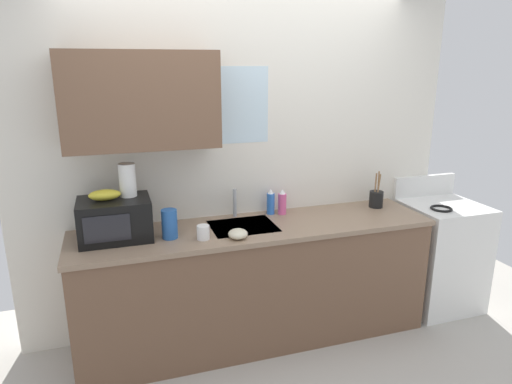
% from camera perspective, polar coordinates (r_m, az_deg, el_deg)
% --- Properties ---
extents(kitchen_wall_assembly, '(3.35, 0.42, 2.50)m').
position_cam_1_polar(kitchen_wall_assembly, '(3.39, -3.85, 4.49)').
color(kitchen_wall_assembly, silver).
rests_on(kitchen_wall_assembly, ground).
extents(counter_unit, '(2.58, 0.63, 0.90)m').
position_cam_1_polar(counter_unit, '(3.44, -0.03, -11.16)').
color(counter_unit, brown).
rests_on(counter_unit, ground).
extents(sink_faucet, '(0.03, 0.03, 0.22)m').
position_cam_1_polar(sink_faucet, '(3.42, -2.68, -1.37)').
color(sink_faucet, '#B2B5BA').
rests_on(sink_faucet, counter_unit).
extents(stove_range, '(0.60, 0.60, 1.08)m').
position_cam_1_polar(stove_range, '(4.20, 21.92, -7.22)').
color(stove_range, white).
rests_on(stove_range, ground).
extents(microwave, '(0.46, 0.35, 0.27)m').
position_cam_1_polar(microwave, '(3.13, -17.25, -3.27)').
color(microwave, black).
rests_on(microwave, counter_unit).
extents(banana_bunch, '(0.20, 0.11, 0.07)m').
position_cam_1_polar(banana_bunch, '(3.08, -18.43, -0.35)').
color(banana_bunch, gold).
rests_on(banana_bunch, microwave).
extents(paper_towel_roll, '(0.11, 0.11, 0.22)m').
position_cam_1_polar(paper_towel_roll, '(3.11, -15.79, 1.46)').
color(paper_towel_roll, white).
rests_on(paper_towel_roll, microwave).
extents(dish_soap_bottle_blue, '(0.06, 0.06, 0.20)m').
position_cam_1_polar(dish_soap_bottle_blue, '(3.49, 1.85, -1.30)').
color(dish_soap_bottle_blue, blue).
rests_on(dish_soap_bottle_blue, counter_unit).
extents(dish_soap_bottle_pink, '(0.06, 0.06, 0.20)m').
position_cam_1_polar(dish_soap_bottle_pink, '(3.49, 3.30, -1.32)').
color(dish_soap_bottle_pink, '#E55999').
rests_on(dish_soap_bottle_pink, counter_unit).
extents(cereal_canister, '(0.10, 0.10, 0.20)m').
position_cam_1_polar(cereal_canister, '(3.06, -10.78, -3.95)').
color(cereal_canister, '#2659A5').
rests_on(cereal_canister, counter_unit).
extents(mug_white, '(0.08, 0.08, 0.09)m').
position_cam_1_polar(mug_white, '(3.03, -6.62, -5.04)').
color(mug_white, white).
rests_on(mug_white, counter_unit).
extents(utensil_crock, '(0.11, 0.11, 0.29)m').
position_cam_1_polar(utensil_crock, '(3.79, 14.81, -0.79)').
color(utensil_crock, black).
rests_on(utensil_crock, counter_unit).
extents(small_bowl, '(0.13, 0.13, 0.06)m').
position_cam_1_polar(small_bowl, '(3.02, -2.28, -5.26)').
color(small_bowl, beige).
rests_on(small_bowl, counter_unit).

